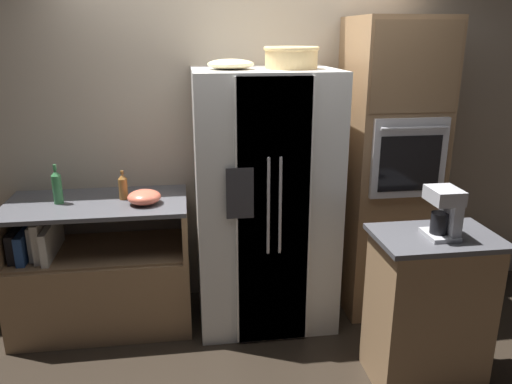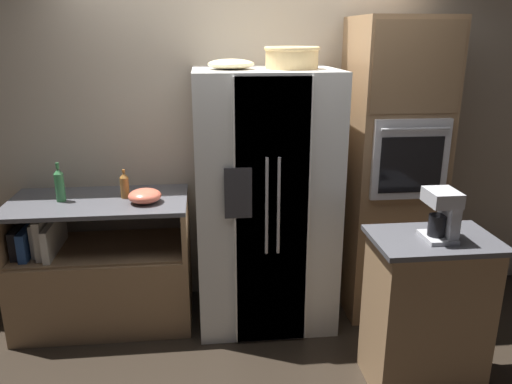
# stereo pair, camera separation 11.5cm
# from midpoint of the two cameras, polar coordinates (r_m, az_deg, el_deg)

# --- Properties ---
(ground_plane) EXTENTS (20.00, 20.00, 0.00)m
(ground_plane) POSITION_cam_midpoint_polar(r_m,az_deg,el_deg) (3.86, -1.98, -14.40)
(ground_plane) COLOR black
(wall_back) EXTENTS (12.00, 0.06, 2.80)m
(wall_back) POSITION_cam_midpoint_polar(r_m,az_deg,el_deg) (3.83, -3.03, 7.86)
(wall_back) COLOR tan
(wall_back) RESTS_ON ground_plane
(counter_left) EXTENTS (1.24, 0.67, 0.94)m
(counter_left) POSITION_cam_midpoint_polar(r_m,az_deg,el_deg) (3.86, -18.09, -9.40)
(counter_left) COLOR #93704C
(counter_left) RESTS_ON ground_plane
(refrigerator) EXTENTS (0.96, 0.80, 1.83)m
(refrigerator) POSITION_cam_midpoint_polar(r_m,az_deg,el_deg) (3.56, 0.02, -0.93)
(refrigerator) COLOR silver
(refrigerator) RESTS_ON ground_plane
(wall_oven) EXTENTS (0.63, 0.70, 2.17)m
(wall_oven) POSITION_cam_midpoint_polar(r_m,az_deg,el_deg) (3.82, 13.99, 2.50)
(wall_oven) COLOR #93704C
(wall_oven) RESTS_ON ground_plane
(island_counter) EXTENTS (0.70, 0.48, 0.96)m
(island_counter) POSITION_cam_midpoint_polar(r_m,az_deg,el_deg) (3.20, 18.04, -12.60)
(island_counter) COLOR #93704C
(island_counter) RESTS_ON ground_plane
(wicker_basket) EXTENTS (0.36, 0.36, 0.14)m
(wicker_basket) POSITION_cam_midpoint_polar(r_m,az_deg,el_deg) (3.38, 3.05, 15.18)
(wicker_basket) COLOR tan
(wicker_basket) RESTS_ON refrigerator
(fruit_bowl) EXTENTS (0.30, 0.30, 0.07)m
(fruit_bowl) POSITION_cam_midpoint_polar(r_m,az_deg,el_deg) (3.33, -3.93, 14.38)
(fruit_bowl) COLOR beige
(fruit_bowl) RESTS_ON refrigerator
(bottle_tall) EXTENTS (0.06, 0.06, 0.21)m
(bottle_tall) POSITION_cam_midpoint_polar(r_m,az_deg,el_deg) (3.61, -15.83, 0.61)
(bottle_tall) COLOR brown
(bottle_tall) RESTS_ON counter_left
(bottle_short) EXTENTS (0.06, 0.06, 0.27)m
(bottle_short) POSITION_cam_midpoint_polar(r_m,az_deg,el_deg) (3.66, -22.62, 0.56)
(bottle_short) COLOR #33723F
(bottle_short) RESTS_ON counter_left
(mixing_bowl) EXTENTS (0.23, 0.23, 0.10)m
(mixing_bowl) POSITION_cam_midpoint_polar(r_m,az_deg,el_deg) (3.49, -13.58, -0.58)
(mixing_bowl) COLOR #DB664C
(mixing_bowl) RESTS_ON counter_left
(coffee_maker) EXTENTS (0.16, 0.20, 0.28)m
(coffee_maker) POSITION_cam_midpoint_polar(r_m,az_deg,el_deg) (2.93, 19.81, -2.02)
(coffee_maker) COLOR #B2B2B7
(coffee_maker) RESTS_ON island_counter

